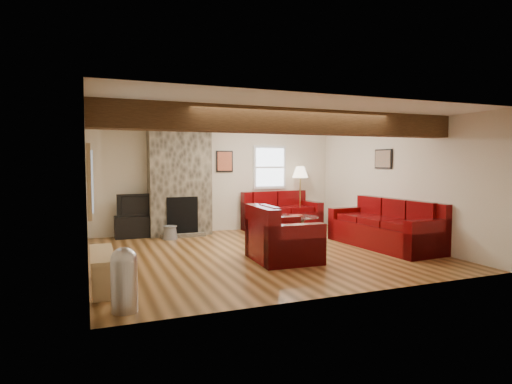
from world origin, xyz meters
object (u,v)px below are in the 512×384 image
Objects in this scene: coffee_table at (296,227)px; floor_lamp at (300,176)px; television at (137,205)px; loveseat at (282,211)px; tv_cabinet at (137,227)px; sofa_three at (385,223)px; armchair_red at (284,233)px.

coffee_table is 0.63× the size of floor_lamp.
television is (-3.25, 1.42, 0.49)m from coffee_table.
tv_cabinet is (-3.44, 0.30, -0.23)m from loveseat.
floor_lamp is at bearing -2.59° from television.
tv_cabinet is 4.15m from floor_lamp.
coffee_table is at bearing -120.93° from floor_lamp.
tv_cabinet is at bearing -127.11° from sofa_three.
television is at bearing 169.36° from loveseat.
tv_cabinet is at bearing 34.85° from armchair_red.
coffee_table is 1.81m from floor_lamp.
loveseat is (-1.01, 2.63, 0.01)m from sofa_three.
sofa_three is 2.92m from floor_lamp.
sofa_three reaches higher than tv_cabinet.
television is (-4.44, 2.93, 0.27)m from sofa_three.
tv_cabinet is (-2.08, 3.25, -0.23)m from armchair_red.
loveseat is 1.13× the size of floor_lamp.
sofa_three is 2.79× the size of television.
floor_lamp is at bearing 59.07° from coffee_table.
sofa_three is 1.93m from coffee_table.
sofa_three is 1.36× the size of loveseat.
coffee_table is 3.58m from television.
armchair_red is 1.34× the size of television.
sofa_three is at bearing -51.77° from coffee_table.
armchair_red is at bearing -122.75° from coffee_table.
armchair_red is at bearing -86.07° from sofa_three.
armchair_red is 1.20× the size of tv_cabinet.
loveseat is at bearing 80.76° from coffee_table.
loveseat is 1.80× the size of coffee_table.
sofa_three is 2.44× the size of coffee_table.
television is (0.00, 0.00, 0.49)m from tv_cabinet.
coffee_table is at bearing -104.89° from loveseat.
coffee_table is 1.14× the size of television.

